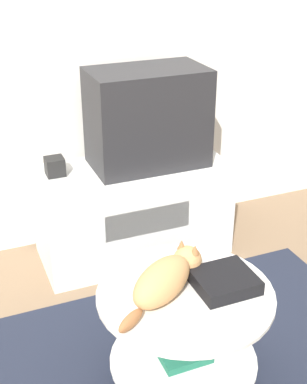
% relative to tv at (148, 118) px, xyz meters
% --- Properties ---
extents(wall_back, '(8.00, 0.05, 2.60)m').
position_rel_tv_xyz_m(wall_back, '(-0.22, 0.31, 0.49)').
color(wall_back, silver).
rests_on(wall_back, ground_plane).
extents(tv_stand, '(1.06, 0.48, 0.54)m').
position_rel_tv_xyz_m(tv_stand, '(-0.10, -0.01, -0.54)').
color(tv_stand, silver).
rests_on(tv_stand, ground_plane).
extents(tv, '(0.62, 0.37, 0.53)m').
position_rel_tv_xyz_m(tv, '(0.00, 0.00, 0.00)').
color(tv, '#232326').
rests_on(tv, tv_stand).
extents(speaker, '(0.10, 0.10, 0.10)m').
position_rel_tv_xyz_m(speaker, '(-0.51, 0.05, -0.22)').
color(speaker, black).
rests_on(speaker, tv_stand).
extents(coffee_table, '(0.69, 0.69, 0.45)m').
position_rel_tv_xyz_m(coffee_table, '(-0.27, -1.06, -0.51)').
color(coffee_table, '#B2B2B7').
rests_on(coffee_table, rug).
extents(dvd_box, '(0.23, 0.21, 0.06)m').
position_rel_tv_xyz_m(dvd_box, '(-0.11, -1.08, -0.31)').
color(dvd_box, black).
rests_on(dvd_box, coffee_table).
extents(cat, '(0.45, 0.34, 0.15)m').
position_rel_tv_xyz_m(cat, '(-0.34, -1.03, -0.27)').
color(cat, tan).
rests_on(cat, coffee_table).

